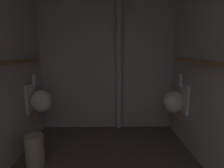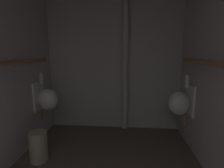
# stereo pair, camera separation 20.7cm
# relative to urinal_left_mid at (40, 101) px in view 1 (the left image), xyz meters

# --- Properties ---
(wall_back) EXTENTS (2.45, 0.06, 2.39)m
(wall_back) POSITION_rel_urinal_left_mid_xyz_m (1.02, 0.56, 0.54)
(wall_back) COLOR #BBB4B7
(wall_back) RESTS_ON ground
(urinal_left_mid) EXTENTS (0.32, 0.30, 0.76)m
(urinal_left_mid) POSITION_rel_urinal_left_mid_xyz_m (0.00, 0.00, 0.00)
(urinal_left_mid) COLOR white
(urinal_right_mid) EXTENTS (0.32, 0.30, 0.76)m
(urinal_right_mid) POSITION_rel_urinal_left_mid_xyz_m (2.04, -0.06, 0.00)
(urinal_right_mid) COLOR white
(standpipe_back_wall) EXTENTS (0.10, 0.10, 2.34)m
(standpipe_back_wall) POSITION_rel_urinal_left_mid_xyz_m (1.22, 0.45, 0.54)
(standpipe_back_wall) COLOR #BBB4B7
(standpipe_back_wall) RESTS_ON ground
(waste_bin) EXTENTS (0.22, 0.22, 0.39)m
(waste_bin) POSITION_rel_urinal_left_mid_xyz_m (0.14, -0.62, -0.46)
(waste_bin) COLOR #9E937A
(waste_bin) RESTS_ON ground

